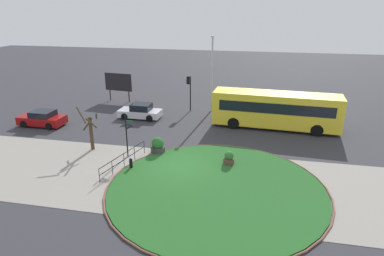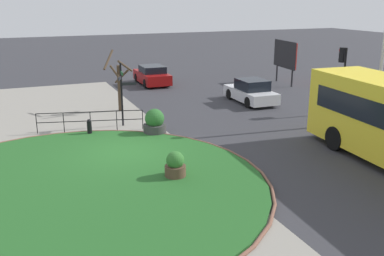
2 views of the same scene
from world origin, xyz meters
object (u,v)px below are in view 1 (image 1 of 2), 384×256
(lamppost_tall, at_px, (212,72))
(planter_near_signpost, at_px, (158,146))
(traffic_light_near, at_px, (189,86))
(signpost_directional, at_px, (127,133))
(billboard_left, at_px, (118,83))
(planter_kerbside, at_px, (229,159))
(bus_yellow, at_px, (276,109))
(street_tree_bare, at_px, (91,130))
(bollard_foreground, at_px, (131,163))
(car_far_lane, at_px, (42,119))
(car_near_lane, at_px, (140,112))

(lamppost_tall, xyz_separation_m, planter_near_signpost, (-2.31, -10.93, -3.45))
(traffic_light_near, bearing_deg, signpost_directional, 66.51)
(billboard_left, relative_size, planter_kerbside, 3.24)
(bus_yellow, xyz_separation_m, street_tree_bare, (-13.37, -7.49, -0.09))
(bollard_foreground, bearing_deg, street_tree_bare, 148.85)
(planter_near_signpost, relative_size, planter_kerbside, 1.21)
(street_tree_bare, bearing_deg, bus_yellow, 29.26)
(car_far_lane, height_order, lamppost_tall, lamppost_tall)
(bollard_foreground, height_order, car_far_lane, car_far_lane)
(bus_yellow, distance_m, traffic_light_near, 9.06)
(car_far_lane, bearing_deg, traffic_light_near, -148.55)
(billboard_left, bearing_deg, traffic_light_near, -7.51)
(bollard_foreground, xyz_separation_m, billboard_left, (-7.26, 15.37, 1.69))
(signpost_directional, relative_size, bollard_foreground, 4.11)
(lamppost_tall, relative_size, planter_kerbside, 7.46)
(car_far_lane, relative_size, traffic_light_near, 1.14)
(bollard_foreground, relative_size, street_tree_bare, 0.23)
(planter_kerbside, bearing_deg, car_near_lane, 137.94)
(planter_near_signpost, bearing_deg, planter_kerbside, -10.25)
(billboard_left, bearing_deg, signpost_directional, -58.37)
(planter_near_signpost, xyz_separation_m, street_tree_bare, (-4.94, -0.42, 1.05))
(traffic_light_near, distance_m, street_tree_bare, 12.06)
(bollard_foreground, bearing_deg, car_far_lane, 149.23)
(lamppost_tall, relative_size, planter_near_signpost, 6.18)
(traffic_light_near, bearing_deg, street_tree_bare, 51.39)
(planter_kerbside, height_order, street_tree_bare, street_tree_bare)
(bollard_foreground, bearing_deg, billboard_left, 115.28)
(bollard_foreground, distance_m, planter_near_signpost, 2.98)
(bollard_foreground, relative_size, planter_near_signpost, 0.63)
(car_far_lane, xyz_separation_m, billboard_left, (3.50, 8.96, 1.43))
(bollard_foreground, height_order, street_tree_bare, street_tree_bare)
(billboard_left, height_order, street_tree_bare, street_tree_bare)
(planter_kerbside, bearing_deg, bollard_foreground, -163.35)
(car_far_lane, xyz_separation_m, planter_near_signpost, (11.74, -3.60, -0.11))
(car_far_lane, bearing_deg, bus_yellow, -168.98)
(car_near_lane, bearing_deg, lamppost_tall, -148.64)
(billboard_left, height_order, planter_near_signpost, billboard_left)
(lamppost_tall, bearing_deg, traffic_light_near, -168.82)
(bus_yellow, bearing_deg, street_tree_bare, -146.93)
(signpost_directional, xyz_separation_m, car_near_lane, (-2.08, 8.32, -1.14))
(traffic_light_near, relative_size, street_tree_bare, 1.07)
(billboard_left, xyz_separation_m, planter_kerbside, (13.47, -13.51, -1.63))
(lamppost_tall, bearing_deg, bus_yellow, -32.18)
(planter_kerbside, bearing_deg, traffic_light_near, 114.18)
(car_far_lane, height_order, traffic_light_near, traffic_light_near)
(signpost_directional, xyz_separation_m, bus_yellow, (10.29, 8.07, -0.11))
(bus_yellow, xyz_separation_m, traffic_light_near, (-8.34, 3.42, 0.93))
(signpost_directional, bearing_deg, bus_yellow, 38.11)
(signpost_directional, relative_size, bus_yellow, 0.29)
(car_near_lane, relative_size, planter_kerbside, 4.04)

